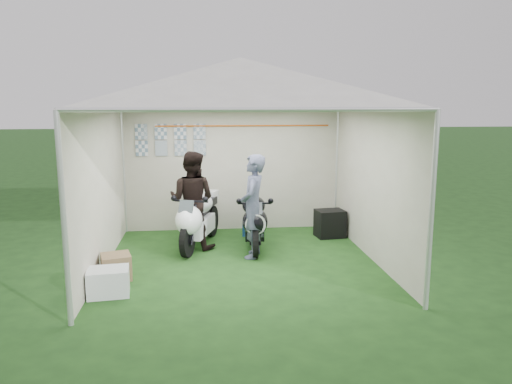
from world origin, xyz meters
TOP-DOWN VIEW (x-y plane):
  - ground at (0.00, 0.00)m, footprint 80.00×80.00m
  - canopy_tent at (-0.00, 0.03)m, footprint 5.66×5.66m
  - motorcycle_white at (-0.65, 0.82)m, footprint 0.79×1.78m
  - motorcycle_black at (0.27, 0.70)m, footprint 0.46×1.77m
  - paddock_stand at (0.32, 1.50)m, footprint 0.38×0.25m
  - person_dark_jacket at (-0.74, 0.82)m, footprint 0.95×0.85m
  - person_blue_jacket at (0.20, 0.22)m, footprint 0.52×0.66m
  - equipment_box at (1.69, 1.23)m, footprint 0.53×0.45m
  - crate_0 at (-1.75, -1.15)m, footprint 0.55×0.45m
  - crate_1 at (-1.75, -0.57)m, footprint 0.47×0.47m

SIDE VIEW (x-z plane):
  - ground at x=0.00m, z-range 0.00..0.00m
  - paddock_stand at x=0.32m, z-range 0.00..0.27m
  - crate_0 at x=-1.75m, z-range 0.00..0.34m
  - crate_1 at x=-1.75m, z-range 0.00..0.34m
  - equipment_box at x=1.69m, z-range 0.00..0.49m
  - motorcycle_black at x=0.27m, z-range 0.05..0.92m
  - motorcycle_white at x=-0.65m, z-range 0.05..0.95m
  - person_blue_jacket at x=0.20m, z-range 0.00..1.60m
  - person_dark_jacket at x=-0.74m, z-range 0.00..1.60m
  - canopy_tent at x=0.00m, z-range 1.08..4.08m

